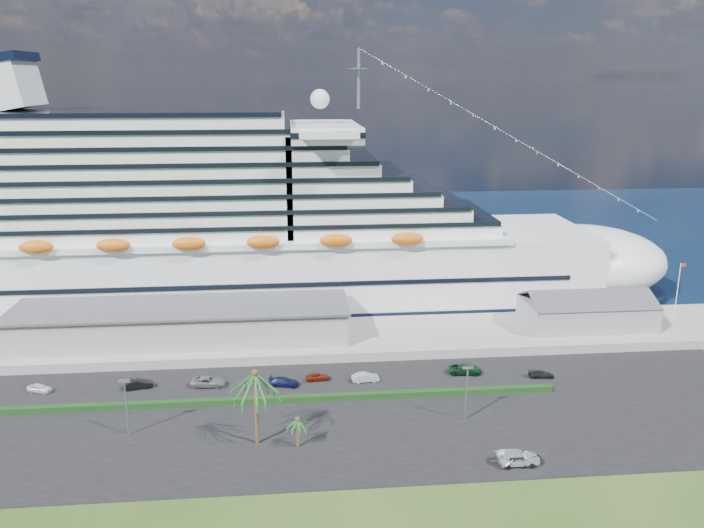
{
  "coord_description": "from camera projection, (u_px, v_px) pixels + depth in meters",
  "views": [
    {
      "loc": [
        -5.01,
        -80.66,
        48.41
      ],
      "look_at": [
        5.42,
        30.0,
        18.0
      ],
      "focal_mm": 35.0,
      "sensor_mm": 36.0,
      "label": 1
    }
  ],
  "objects": [
    {
      "name": "lamp_post_right",
      "position": [
        467.0,
        386.0,
        98.77
      ],
      "size": [
        1.6,
        0.35,
        8.27
      ],
      "color": "gray",
      "rests_on": "asphalt_lot"
    },
    {
      "name": "parked_car_6",
      "position": [
        465.0,
        369.0,
        115.26
      ],
      "size": [
        5.83,
        3.2,
        1.55
      ],
      "primitive_type": "imported",
      "rotation": [
        0.0,
        0.0,
        1.45
      ],
      "color": "black",
      "rests_on": "asphalt_lot"
    },
    {
      "name": "lamp_post_left",
      "position": [
        126.0,
        400.0,
        94.43
      ],
      "size": [
        1.6,
        0.35,
        8.27
      ],
      "color": "gray",
      "rests_on": "asphalt_lot"
    },
    {
      "name": "parked_car_3",
      "position": [
        284.0,
        382.0,
        110.74
      ],
      "size": [
        5.21,
        3.12,
        1.41
      ],
      "primitive_type": "imported",
      "rotation": [
        0.0,
        0.0,
        1.32
      ],
      "color": "#121741",
      "rests_on": "asphalt_lot"
    },
    {
      "name": "ground",
      "position": [
        333.0,
        456.0,
        90.69
      ],
      "size": [
        420.0,
        420.0,
        0.0
      ],
      "primitive_type": "plane",
      "color": "#274416",
      "rests_on": "ground"
    },
    {
      "name": "parked_car_7",
      "position": [
        541.0,
        374.0,
        113.8
      ],
      "size": [
        4.36,
        2.16,
        1.22
      ],
      "primitive_type": "imported",
      "rotation": [
        0.0,
        0.0,
        1.46
      ],
      "color": "black",
      "rests_on": "asphalt_lot"
    },
    {
      "name": "parked_car_1",
      "position": [
        138.0,
        384.0,
        109.75
      ],
      "size": [
        4.88,
        2.59,
        1.53
      ],
      "primitive_type": "imported",
      "rotation": [
        0.0,
        0.0,
        1.79
      ],
      "color": "black",
      "rests_on": "asphalt_lot"
    },
    {
      "name": "asphalt_lot",
      "position": [
        328.0,
        416.0,
        101.24
      ],
      "size": [
        140.0,
        38.0,
        0.12
      ],
      "primitive_type": "cube",
      "color": "black",
      "rests_on": "ground"
    },
    {
      "name": "port_shed",
      "position": [
        586.0,
        312.0,
        132.65
      ],
      "size": [
        24.0,
        12.31,
        7.37
      ],
      "color": "gray",
      "rests_on": "wharf"
    },
    {
      "name": "parked_car_0",
      "position": [
        40.0,
        388.0,
        108.54
      ],
      "size": [
        4.17,
        2.61,
        1.32
      ],
      "primitive_type": "imported",
      "rotation": [
        0.0,
        0.0,
        1.28
      ],
      "color": "white",
      "rests_on": "asphalt_lot"
    },
    {
      "name": "cruise_ship",
      "position": [
        211.0,
        231.0,
        145.79
      ],
      "size": [
        191.0,
        38.0,
        54.0
      ],
      "color": "silver",
      "rests_on": "ground"
    },
    {
      "name": "water",
      "position": [
        305.0,
        236.0,
        215.52
      ],
      "size": [
        420.0,
        160.0,
        0.02
      ],
      "primitive_type": "cube",
      "color": "#0B1433",
      "rests_on": "ground"
    },
    {
      "name": "parked_car_2",
      "position": [
        208.0,
        382.0,
        110.59
      ],
      "size": [
        5.83,
        3.1,
        1.56
      ],
      "primitive_type": "imported",
      "rotation": [
        0.0,
        0.0,
        1.48
      ],
      "color": "gray",
      "rests_on": "asphalt_lot"
    },
    {
      "name": "parked_car_5",
      "position": [
        366.0,
        377.0,
        112.26
      ],
      "size": [
        4.62,
        1.98,
        1.48
      ],
      "primitive_type": "imported",
      "rotation": [
        0.0,
        0.0,
        1.66
      ],
      "color": "silver",
      "rests_on": "asphalt_lot"
    },
    {
      "name": "pickup_truck",
      "position": [
        518.0,
        459.0,
        87.92
      ],
      "size": [
        5.01,
        2.0,
        1.76
      ],
      "color": "black",
      "rests_on": "asphalt_lot"
    },
    {
      "name": "parked_car_4",
      "position": [
        318.0,
        377.0,
        112.71
      ],
      "size": [
        4.08,
        2.04,
        1.34
      ],
      "primitive_type": "imported",
      "rotation": [
        0.0,
        0.0,
        1.69
      ],
      "color": "maroon",
      "rests_on": "asphalt_lot"
    },
    {
      "name": "terminal_building",
      "position": [
        182.0,
        322.0,
        125.52
      ],
      "size": [
        61.0,
        15.0,
        6.3
      ],
      "color": "gray",
      "rests_on": "wharf"
    },
    {
      "name": "hedge",
      "position": [
        274.0,
        399.0,
        105.18
      ],
      "size": [
        88.0,
        1.1,
        0.9
      ],
      "primitive_type": "cube",
      "color": "black",
      "rests_on": "asphalt_lot"
    },
    {
      "name": "wharf",
      "position": [
        318.0,
        338.0,
        128.86
      ],
      "size": [
        240.0,
        20.0,
        1.8
      ],
      "primitive_type": "cube",
      "color": "gray",
      "rests_on": "ground"
    },
    {
      "name": "flagpole",
      "position": [
        678.0,
        290.0,
        133.26
      ],
      "size": [
        1.08,
        0.16,
        12.0
      ],
      "color": "silver",
      "rests_on": "wharf"
    },
    {
      "name": "palm_tall",
      "position": [
        255.0,
        382.0,
        91.2
      ],
      "size": [
        8.82,
        8.82,
        11.13
      ],
      "color": "#47301E",
      "rests_on": "ground"
    },
    {
      "name": "palm_short",
      "position": [
        298.0,
        423.0,
        91.72
      ],
      "size": [
        3.53,
        3.53,
        4.56
      ],
      "color": "#47301E",
      "rests_on": "ground"
    },
    {
      "name": "boat_trailer",
      "position": [
        518.0,
        456.0,
        88.07
      ],
      "size": [
        6.56,
        4.69,
        1.83
      ],
      "color": "gray",
      "rests_on": "asphalt_lot"
    }
  ]
}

